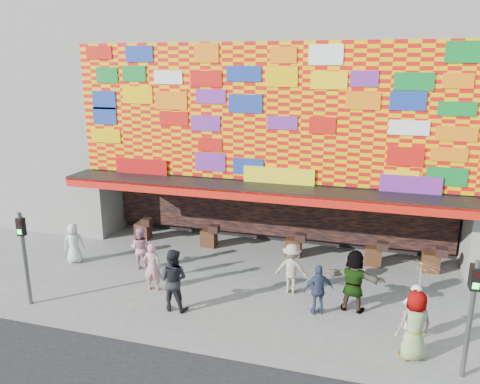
# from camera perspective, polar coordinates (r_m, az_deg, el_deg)

# --- Properties ---
(ground) EXTENTS (90.00, 90.00, 0.00)m
(ground) POSITION_cam_1_polar(r_m,az_deg,el_deg) (14.77, -0.72, -14.04)
(ground) COLOR slate
(ground) RESTS_ON ground
(shop_building) EXTENTS (15.20, 9.40, 10.00)m
(shop_building) POSITION_cam_1_polar(r_m,az_deg,el_deg) (20.91, 5.96, 9.73)
(shop_building) COLOR gray
(shop_building) RESTS_ON ground
(neighbor_left) EXTENTS (11.00, 8.00, 12.00)m
(neighbor_left) POSITION_cam_1_polar(r_m,az_deg,el_deg) (26.39, -23.65, 11.38)
(neighbor_left) COLOR gray
(neighbor_left) RESTS_ON ground
(signal_left) EXTENTS (0.22, 0.20, 3.00)m
(signal_left) POSITION_cam_1_polar(r_m,az_deg,el_deg) (15.68, -24.86, -6.24)
(signal_left) COLOR #59595B
(signal_left) RESTS_ON ground
(signal_right) EXTENTS (0.22, 0.20, 3.00)m
(signal_right) POSITION_cam_1_polar(r_m,az_deg,el_deg) (12.29, 26.41, -12.38)
(signal_right) COLOR #59595B
(signal_right) RESTS_ON ground
(ped_a) EXTENTS (0.88, 0.77, 1.52)m
(ped_a) POSITION_cam_1_polar(r_m,az_deg,el_deg) (18.68, -19.59, -5.90)
(ped_a) COLOR silver
(ped_a) RESTS_ON ground
(ped_b) EXTENTS (0.65, 0.47, 1.63)m
(ped_b) POSITION_cam_1_polar(r_m,az_deg,el_deg) (15.80, -10.63, -8.96)
(ped_b) COLOR #C7818A
(ped_b) RESTS_ON ground
(ped_c) EXTENTS (0.94, 0.74, 1.94)m
(ped_c) POSITION_cam_1_polar(r_m,az_deg,el_deg) (14.47, -8.17, -10.54)
(ped_c) COLOR black
(ped_c) RESTS_ON ground
(ped_d) EXTENTS (1.08, 0.63, 1.67)m
(ped_d) POSITION_cam_1_polar(r_m,az_deg,el_deg) (15.47, 6.30, -9.25)
(ped_d) COLOR tan
(ped_d) RESTS_ON ground
(ped_e) EXTENTS (0.99, 0.72, 1.56)m
(ped_e) POSITION_cam_1_polar(r_m,az_deg,el_deg) (14.35, 9.55, -11.67)
(ped_e) COLOR #313855
(ped_e) RESTS_ON ground
(ped_f) EXTENTS (1.85, 0.77, 1.94)m
(ped_f) POSITION_cam_1_polar(r_m,az_deg,el_deg) (14.66, 13.70, -10.48)
(ped_f) COLOR gray
(ped_f) RESTS_ON ground
(ped_g) EXTENTS (1.07, 0.93, 1.85)m
(ped_g) POSITION_cam_1_polar(r_m,az_deg,el_deg) (12.93, 20.52, -14.98)
(ped_g) COLOR gray
(ped_g) RESTS_ON ground
(ped_h) EXTENTS (0.65, 0.50, 1.61)m
(ped_h) POSITION_cam_1_polar(r_m,az_deg,el_deg) (13.81, 20.36, -13.52)
(ped_h) COLOR white
(ped_h) RESTS_ON ground
(ped_i) EXTENTS (0.81, 0.65, 1.57)m
(ped_i) POSITION_cam_1_polar(r_m,az_deg,el_deg) (17.50, -12.03, -6.68)
(ped_i) COLOR pink
(ped_i) RESTS_ON ground
(parasol) EXTENTS (1.30, 1.32, 1.90)m
(parasol) POSITION_cam_1_polar(r_m,az_deg,el_deg) (12.37, 21.06, -9.96)
(parasol) COLOR #FFE3A0
(parasol) RESTS_ON ground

